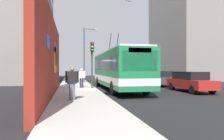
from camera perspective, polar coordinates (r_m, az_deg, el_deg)
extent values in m
plane|color=black|center=(17.43, -4.22, -5.60)|extent=(80.00, 80.00, 0.00)
cube|color=#ADA8A0|center=(17.29, -9.51, -5.40)|extent=(48.00, 3.20, 0.15)
cube|color=maroon|center=(13.13, -16.53, 3.27)|extent=(13.73, 0.30, 4.95)
cube|color=#8C19D8|center=(14.31, -15.49, 6.12)|extent=(1.68, 0.02, 0.65)
cube|color=blue|center=(10.01, -17.20, 7.43)|extent=(1.11, 0.02, 0.64)
cube|color=green|center=(15.22, -15.25, 4.33)|extent=(0.86, 0.02, 1.57)
cube|color=orange|center=(14.79, -15.35, 2.67)|extent=(2.17, 0.02, 1.76)
cube|color=gray|center=(29.82, -25.64, 15.42)|extent=(9.22, 9.09, 19.19)
cube|color=black|center=(28.14, -16.53, 5.59)|extent=(7.84, 0.04, 1.10)
cube|color=black|center=(28.62, -16.53, 11.98)|extent=(7.84, 0.04, 1.10)
cube|color=black|center=(29.44, -16.54, 18.09)|extent=(7.84, 0.04, 1.10)
cube|color=gray|center=(38.05, 19.52, 12.15)|extent=(13.55, 7.76, 19.26)
cube|color=black|center=(39.48, 24.38, 4.04)|extent=(11.52, 0.04, 1.10)
cube|color=black|center=(39.82, 24.38, 8.64)|extent=(11.52, 0.04, 1.10)
cube|color=black|center=(40.41, 24.39, 13.13)|extent=(11.52, 0.04, 1.10)
cube|color=#19723F|center=(17.73, 1.53, 0.30)|extent=(11.63, 2.55, 2.69)
cube|color=silver|center=(17.78, 1.53, 4.83)|extent=(11.16, 2.34, 0.12)
cube|color=white|center=(17.74, 1.53, -2.26)|extent=(11.65, 2.57, 0.44)
cube|color=black|center=(12.16, 7.73, 2.53)|extent=(0.04, 2.16, 1.21)
cube|color=black|center=(17.73, 1.53, 1.60)|extent=(10.70, 2.58, 0.86)
cube|color=orange|center=(12.21, 7.72, 5.46)|extent=(0.06, 1.40, 0.28)
cylinder|color=black|center=(19.64, 1.37, 6.86)|extent=(1.43, 0.06, 2.00)
cylinder|color=black|center=(19.49, -0.65, 6.91)|extent=(1.43, 0.06, 2.00)
cylinder|color=black|center=(14.55, 9.32, -4.79)|extent=(1.00, 0.28, 1.00)
cylinder|color=black|center=(13.90, 0.37, -5.02)|extent=(1.00, 0.28, 1.00)
cylinder|color=black|center=(21.65, 2.27, -3.13)|extent=(1.00, 0.28, 1.00)
cylinder|color=black|center=(21.22, -3.80, -3.20)|extent=(1.00, 0.28, 1.00)
cube|color=#B21E19|center=(17.25, 20.80, -3.52)|extent=(4.61, 1.72, 0.66)
cube|color=black|center=(17.30, 20.64, -1.42)|extent=(2.77, 1.55, 0.60)
cylinder|color=black|center=(16.47, 25.90, -4.86)|extent=(0.64, 0.22, 0.64)
cylinder|color=black|center=(15.59, 21.43, -5.13)|extent=(0.64, 0.22, 0.64)
cylinder|color=black|center=(18.96, 20.29, -4.17)|extent=(0.64, 0.22, 0.64)
cylinder|color=black|center=(18.21, 16.20, -4.35)|extent=(0.64, 0.22, 0.64)
cube|color=#38383D|center=(22.37, 12.79, -2.64)|extent=(4.59, 1.84, 0.66)
cube|color=black|center=(22.43, 12.69, -1.03)|extent=(2.75, 1.66, 0.60)
cylinder|color=black|center=(21.40, 16.47, -3.66)|extent=(0.64, 0.22, 0.64)
cylinder|color=black|center=(20.68, 12.44, -3.80)|extent=(0.64, 0.22, 0.64)
cylinder|color=black|center=(24.11, 13.08, -3.22)|extent=(0.64, 0.22, 0.64)
cylinder|color=black|center=(23.47, 9.43, -3.31)|extent=(0.64, 0.22, 0.64)
cube|color=#B7B7BC|center=(28.15, 7.56, -2.04)|extent=(4.89, 1.77, 0.66)
cube|color=black|center=(28.23, 7.49, -0.76)|extent=(2.93, 1.59, 0.60)
cylinder|color=black|center=(26.93, 10.26, -2.85)|extent=(0.64, 0.22, 0.64)
cylinder|color=black|center=(26.39, 7.09, -2.92)|extent=(0.64, 0.22, 0.64)
cylinder|color=black|center=(29.95, 7.97, -2.54)|extent=(0.64, 0.22, 0.64)
cylinder|color=black|center=(29.46, 5.08, -2.58)|extent=(0.64, 0.22, 0.64)
cube|color=black|center=(33.70, 4.31, -1.66)|extent=(4.21, 1.79, 0.66)
cube|color=black|center=(33.76, 4.28, -0.59)|extent=(2.52, 1.61, 0.60)
cylinder|color=black|center=(32.61, 6.33, -2.31)|extent=(0.64, 0.22, 0.64)
cylinder|color=black|center=(32.16, 3.63, -2.34)|extent=(0.64, 0.22, 0.64)
cylinder|color=black|center=(35.26, 4.94, -2.12)|extent=(0.64, 0.22, 0.64)
cylinder|color=black|center=(34.84, 2.43, -2.14)|extent=(0.64, 0.22, 0.64)
cylinder|color=#1E1E2D|center=(18.34, -8.14, -3.54)|extent=(0.14, 0.14, 0.83)
cylinder|color=#1E1E2D|center=(18.33, -8.67, -3.54)|extent=(0.14, 0.14, 0.83)
cube|color=silver|center=(18.30, -8.41, -1.26)|extent=(0.22, 0.49, 0.63)
cylinder|color=silver|center=(18.32, -7.49, -1.16)|extent=(0.09, 0.09, 0.59)
cylinder|color=silver|center=(18.29, -9.33, -1.16)|extent=(0.09, 0.09, 0.59)
sphere|color=beige|center=(18.30, -8.41, 0.07)|extent=(0.23, 0.23, 0.23)
cylinder|color=#595960|center=(11.08, -10.49, -5.94)|extent=(0.14, 0.14, 0.87)
cylinder|color=#595960|center=(11.08, -11.42, -5.94)|extent=(0.14, 0.14, 0.87)
cube|color=black|center=(11.02, -10.96, -2.01)|extent=(0.22, 0.51, 0.65)
cylinder|color=black|center=(11.03, -9.38, -1.84)|extent=(0.09, 0.09, 0.62)
cylinder|color=black|center=(11.02, -12.54, -1.84)|extent=(0.09, 0.09, 0.62)
sphere|color=#936B4C|center=(11.01, -10.96, 0.29)|extent=(0.24, 0.24, 0.24)
cylinder|color=#2D382D|center=(17.85, -5.56, 1.38)|extent=(0.14, 0.14, 3.96)
cube|color=black|center=(17.73, -5.49, 6.35)|extent=(0.20, 0.28, 0.84)
sphere|color=red|center=(17.65, -5.45, 7.29)|extent=(0.18, 0.18, 0.18)
sphere|color=yellow|center=(17.62, -5.45, 6.38)|extent=(0.18, 0.18, 0.18)
sphere|color=green|center=(17.59, -5.45, 5.48)|extent=(0.18, 0.18, 0.18)
cylinder|color=#4C4C51|center=(26.29, -7.71, 4.17)|extent=(0.18, 0.18, 6.85)
cylinder|color=#4C4C51|center=(26.77, -6.11, 11.17)|extent=(0.10, 1.47, 0.10)
ellipsoid|color=silver|center=(26.84, -4.52, 11.03)|extent=(0.44, 0.28, 0.20)
ellipsoid|color=gray|center=(19.34, 4.56, 18.42)|extent=(0.32, 0.14, 0.12)
cube|color=gray|center=(19.39, 4.97, 18.47)|extent=(0.20, 0.28, 0.08)
cube|color=gray|center=(19.32, 4.13, 18.54)|extent=(0.20, 0.28, 0.08)
cylinder|color=black|center=(15.04, -0.70, -6.53)|extent=(1.88, 1.88, 0.00)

